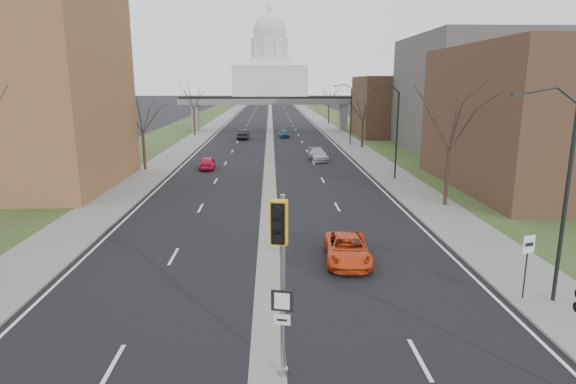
{
  "coord_description": "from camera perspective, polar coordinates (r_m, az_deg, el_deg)",
  "views": [
    {
      "loc": [
        0.16,
        -12.04,
        8.9
      ],
      "look_at": [
        0.93,
        9.51,
        4.01
      ],
      "focal_mm": 30.0,
      "sensor_mm": 36.0,
      "label": 1
    }
  ],
  "objects": [
    {
      "name": "road_surface",
      "position": [
        162.28,
        -2.14,
        9.62
      ],
      "size": [
        20.0,
        600.0,
        0.01
      ],
      "primitive_type": "cube",
      "color": "black",
      "rests_on": "ground"
    },
    {
      "name": "median_strip",
      "position": [
        162.28,
        -2.14,
        9.62
      ],
      "size": [
        1.2,
        600.0,
        0.02
      ],
      "primitive_type": "cube",
      "color": "gray",
      "rests_on": "ground"
    },
    {
      "name": "sidewalk_right",
      "position": [
        162.71,
        2.15,
        9.65
      ],
      "size": [
        4.0,
        600.0,
        0.12
      ],
      "primitive_type": "cube",
      "color": "gray",
      "rests_on": "ground"
    },
    {
      "name": "sidewalk_left",
      "position": [
        162.73,
        -6.43,
        9.58
      ],
      "size": [
        4.0,
        600.0,
        0.12
      ],
      "primitive_type": "cube",
      "color": "gray",
      "rests_on": "ground"
    },
    {
      "name": "grass_verge_right",
      "position": [
        163.25,
        4.28,
        9.63
      ],
      "size": [
        8.0,
        600.0,
        0.1
      ],
      "primitive_type": "cube",
      "color": "#2C3C1B",
      "rests_on": "ground"
    },
    {
      "name": "grass_verge_left",
      "position": [
        163.29,
        -8.56,
        9.53
      ],
      "size": [
        8.0,
        600.0,
        0.1
      ],
      "primitive_type": "cube",
      "color": "#2C3C1B",
      "rests_on": "ground"
    },
    {
      "name": "commercial_block_near",
      "position": [
        46.69,
        28.94,
        7.64
      ],
      "size": [
        16.0,
        20.0,
        12.0
      ],
      "primitive_type": "cube",
      "color": "brown",
      "rests_on": "ground"
    },
    {
      "name": "commercial_block_mid",
      "position": [
        69.84,
        21.84,
        10.73
      ],
      "size": [
        18.0,
        22.0,
        15.0
      ],
      "primitive_type": "cube",
      "color": "#585551",
      "rests_on": "ground"
    },
    {
      "name": "commercial_block_far",
      "position": [
        84.98,
        13.03,
        9.82
      ],
      "size": [
        14.0,
        14.0,
        10.0
      ],
      "primitive_type": "cube",
      "color": "brown",
      "rests_on": "ground"
    },
    {
      "name": "pedestrian_bridge",
      "position": [
        92.12,
        -2.19,
        10.24
      ],
      "size": [
        34.0,
        3.0,
        6.45
      ],
      "color": "slate",
      "rests_on": "ground"
    },
    {
      "name": "capitol",
      "position": [
        332.18,
        -2.15,
        14.44
      ],
      "size": [
        48.0,
        42.0,
        55.75
      ],
      "color": "silver",
      "rests_on": "ground"
    },
    {
      "name": "streetlight_near",
      "position": [
        21.13,
        28.97,
        5.91
      ],
      "size": [
        2.61,
        0.2,
        8.7
      ],
      "color": "black",
      "rests_on": "sidewalk_right"
    },
    {
      "name": "streetlight_mid",
      "position": [
        45.39,
        11.94,
        10.05
      ],
      "size": [
        2.61,
        0.2,
        8.7
      ],
      "color": "black",
      "rests_on": "sidewalk_right"
    },
    {
      "name": "streetlight_far",
      "position": [
        70.89,
        6.86,
        11.11
      ],
      "size": [
        2.61,
        0.2,
        8.7
      ],
      "color": "black",
      "rests_on": "sidewalk_right"
    },
    {
      "name": "tree_left_b",
      "position": [
        51.8,
        -17.0,
        9.27
      ],
      "size": [
        6.75,
        6.75,
        8.81
      ],
      "color": "#382B21",
      "rests_on": "sidewalk_left"
    },
    {
      "name": "tree_left_c",
      "position": [
        85.08,
        -11.17,
        11.29
      ],
      "size": [
        7.65,
        7.65,
        9.99
      ],
      "color": "#382B21",
      "rests_on": "sidewalk_left"
    },
    {
      "name": "tree_right_a",
      "position": [
        36.45,
        18.8,
        8.55
      ],
      "size": [
        7.2,
        7.2,
        9.4
      ],
      "color": "#382B21",
      "rests_on": "sidewalk_right"
    },
    {
      "name": "tree_right_b",
      "position": [
        68.32,
        8.92,
        10.04
      ],
      "size": [
        6.3,
        6.3,
        8.22
      ],
      "color": "#382B21",
      "rests_on": "sidewalk_right"
    },
    {
      "name": "tree_right_c",
      "position": [
        107.82,
        4.89,
        11.74
      ],
      "size": [
        7.65,
        7.65,
        9.99
      ],
      "color": "#382B21",
      "rests_on": "sidewalk_right"
    },
    {
      "name": "signal_pole_median",
      "position": [
        13.95,
        -0.86,
        -7.64
      ],
      "size": [
        0.72,
        0.97,
        5.79
      ],
      "rotation": [
        0.0,
        0.0,
        -0.21
      ],
      "color": "gray",
      "rests_on": "ground"
    },
    {
      "name": "speed_limit_sign",
      "position": [
        22.2,
        26.49,
        -6.72
      ],
      "size": [
        0.57,
        0.21,
        2.74
      ],
      "rotation": [
        0.0,
        0.0,
        0.3
      ],
      "color": "black",
      "rests_on": "sidewalk_right"
    },
    {
      "name": "car_left_near",
      "position": [
        51.72,
        -9.56,
        3.44
      ],
      "size": [
        1.83,
        3.99,
        1.33
      ],
      "primitive_type": "imported",
      "rotation": [
        0.0,
        0.0,
        3.21
      ],
      "color": "red",
      "rests_on": "ground"
    },
    {
      "name": "car_left_far",
      "position": [
        79.05,
        -5.29,
        6.82
      ],
      "size": [
        1.85,
        4.75,
        1.54
      ],
      "primitive_type": "imported",
      "rotation": [
        0.0,
        0.0,
        3.09
      ],
      "color": "black",
      "rests_on": "ground"
    },
    {
      "name": "car_right_near",
      "position": [
        24.82,
        7.04,
        -6.7
      ],
      "size": [
        2.5,
        4.9,
        1.33
      ],
      "primitive_type": "imported",
      "rotation": [
        0.0,
        0.0,
        -0.06
      ],
      "color": "red",
      "rests_on": "ground"
    },
    {
      "name": "car_right_mid",
      "position": [
        56.73,
        3.59,
        4.4
      ],
      "size": [
        2.27,
        4.7,
        1.32
      ],
      "primitive_type": "imported",
      "rotation": [
        0.0,
        0.0,
        0.09
      ],
      "color": "#BAB8C1",
      "rests_on": "ground"
    },
    {
      "name": "car_right_far",
      "position": [
        81.22,
        -0.47,
        6.95
      ],
      "size": [
        1.72,
        3.94,
        1.32
      ],
      "primitive_type": "imported",
      "rotation": [
        0.0,
        0.0,
        0.04
      ],
      "color": "navy",
      "rests_on": "ground"
    }
  ]
}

